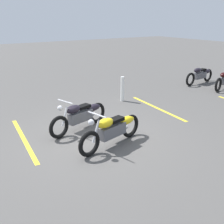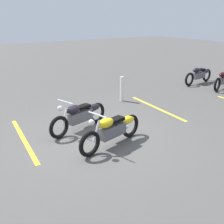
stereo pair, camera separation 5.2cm
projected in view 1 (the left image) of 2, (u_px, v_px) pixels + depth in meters
name	position (u px, v px, depth m)	size (l,w,h in m)	color
ground_plane	(97.00, 137.00, 7.73)	(60.00, 60.00, 0.00)	#514F4C
motorcycle_bright_foreground	(113.00, 129.00, 7.08)	(2.20, 0.78, 1.04)	black
motorcycle_dark_foreground	(81.00, 115.00, 8.09)	(2.17, 0.85, 1.04)	black
motorcycle_row_right	(200.00, 75.00, 13.70)	(2.22, 0.40, 0.83)	black
bollard_post	(122.00, 89.00, 10.82)	(0.14, 0.14, 1.01)	white
parking_stripe_near	(24.00, 139.00, 7.57)	(3.20, 0.12, 0.01)	yellow
parking_stripe_mid	(157.00, 108.00, 10.13)	(3.20, 0.12, 0.01)	yellow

